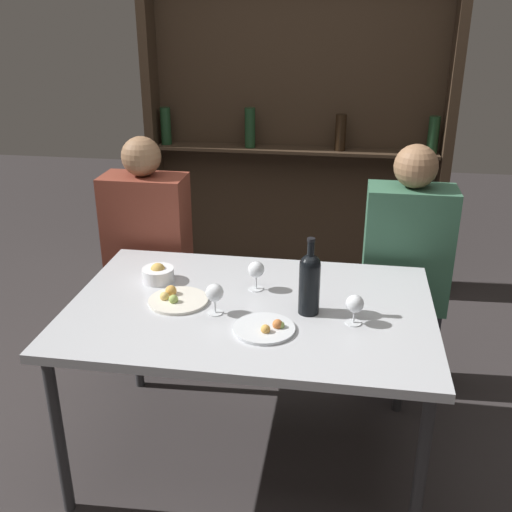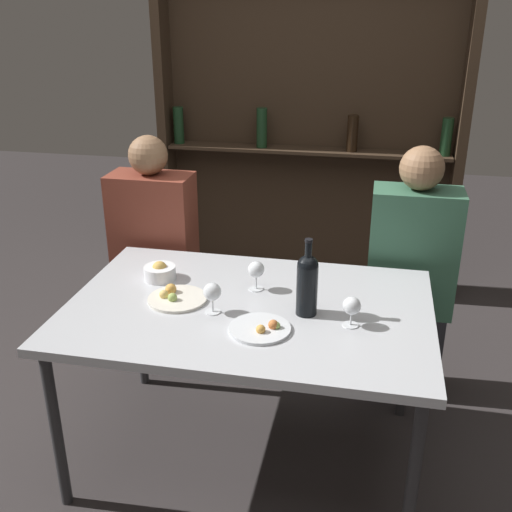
{
  "view_description": "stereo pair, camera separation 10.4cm",
  "coord_description": "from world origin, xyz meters",
  "px_view_note": "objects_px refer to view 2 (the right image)",
  "views": [
    {
      "loc": [
        0.35,
        -2.05,
        1.82
      ],
      "look_at": [
        0.0,
        0.14,
        0.88
      ],
      "focal_mm": 42.0,
      "sensor_mm": 36.0,
      "label": 1
    },
    {
      "loc": [
        0.45,
        -2.03,
        1.82
      ],
      "look_at": [
        0.0,
        0.14,
        0.88
      ],
      "focal_mm": 42.0,
      "sensor_mm": 36.0,
      "label": 2
    }
  ],
  "objects_px": {
    "wine_bottle": "(307,282)",
    "wine_glass_0": "(352,307)",
    "seated_person_left": "(156,262)",
    "food_plate_0": "(261,328)",
    "snack_bowl": "(160,272)",
    "wine_glass_1": "(212,293)",
    "wine_glass_2": "(256,270)",
    "food_plate_1": "(176,297)",
    "seated_person_right": "(409,283)"
  },
  "relations": [
    {
      "from": "food_plate_1",
      "to": "seated_person_right",
      "type": "distance_m",
      "value": 1.16
    },
    {
      "from": "wine_glass_2",
      "to": "food_plate_0",
      "type": "relative_size",
      "value": 0.55
    },
    {
      "from": "wine_glass_1",
      "to": "wine_glass_2",
      "type": "relative_size",
      "value": 0.99
    },
    {
      "from": "food_plate_0",
      "to": "snack_bowl",
      "type": "distance_m",
      "value": 0.61
    },
    {
      "from": "wine_glass_0",
      "to": "food_plate_1",
      "type": "relative_size",
      "value": 0.49
    },
    {
      "from": "food_plate_0",
      "to": "seated_person_right",
      "type": "bearing_deg",
      "value": 55.95
    },
    {
      "from": "snack_bowl",
      "to": "seated_person_right",
      "type": "distance_m",
      "value": 1.18
    },
    {
      "from": "wine_bottle",
      "to": "wine_glass_0",
      "type": "relative_size",
      "value": 2.63
    },
    {
      "from": "wine_bottle",
      "to": "snack_bowl",
      "type": "bearing_deg",
      "value": 164.54
    },
    {
      "from": "seated_person_left",
      "to": "seated_person_right",
      "type": "relative_size",
      "value": 0.99
    },
    {
      "from": "wine_glass_0",
      "to": "snack_bowl",
      "type": "bearing_deg",
      "value": 163.76
    },
    {
      "from": "wine_glass_0",
      "to": "seated_person_left",
      "type": "height_order",
      "value": "seated_person_left"
    },
    {
      "from": "wine_glass_1",
      "to": "seated_person_left",
      "type": "height_order",
      "value": "seated_person_left"
    },
    {
      "from": "wine_glass_2",
      "to": "seated_person_left",
      "type": "bearing_deg",
      "value": 141.84
    },
    {
      "from": "seated_person_right",
      "to": "wine_glass_2",
      "type": "bearing_deg",
      "value": -142.16
    },
    {
      "from": "wine_glass_2",
      "to": "seated_person_left",
      "type": "distance_m",
      "value": 0.84
    },
    {
      "from": "food_plate_1",
      "to": "seated_person_left",
      "type": "bearing_deg",
      "value": 117.37
    },
    {
      "from": "wine_glass_0",
      "to": "seated_person_right",
      "type": "xyz_separation_m",
      "value": [
        0.24,
        0.72,
        -0.22
      ]
    },
    {
      "from": "food_plate_1",
      "to": "seated_person_left",
      "type": "height_order",
      "value": "seated_person_left"
    },
    {
      "from": "wine_bottle",
      "to": "wine_glass_1",
      "type": "height_order",
      "value": "wine_bottle"
    },
    {
      "from": "wine_glass_2",
      "to": "food_plate_0",
      "type": "bearing_deg",
      "value": -75.39
    },
    {
      "from": "food_plate_1",
      "to": "snack_bowl",
      "type": "distance_m",
      "value": 0.21
    },
    {
      "from": "wine_glass_1",
      "to": "wine_glass_2",
      "type": "bearing_deg",
      "value": 61.63
    },
    {
      "from": "seated_person_right",
      "to": "wine_bottle",
      "type": "bearing_deg",
      "value": -122.0
    },
    {
      "from": "food_plate_1",
      "to": "seated_person_right",
      "type": "bearing_deg",
      "value": 34.97
    },
    {
      "from": "snack_bowl",
      "to": "wine_glass_2",
      "type": "bearing_deg",
      "value": -1.91
    },
    {
      "from": "wine_glass_0",
      "to": "food_plate_0",
      "type": "relative_size",
      "value": 0.51
    },
    {
      "from": "wine_bottle",
      "to": "food_plate_0",
      "type": "xyz_separation_m",
      "value": [
        -0.14,
        -0.16,
        -0.12
      ]
    },
    {
      "from": "snack_bowl",
      "to": "wine_glass_1",
      "type": "bearing_deg",
      "value": -38.95
    },
    {
      "from": "wine_glass_2",
      "to": "snack_bowl",
      "type": "relative_size",
      "value": 0.92
    },
    {
      "from": "wine_bottle",
      "to": "food_plate_0",
      "type": "bearing_deg",
      "value": -131.58
    },
    {
      "from": "wine_glass_1",
      "to": "seated_person_right",
      "type": "xyz_separation_m",
      "value": [
        0.77,
        0.73,
        -0.23
      ]
    },
    {
      "from": "wine_glass_0",
      "to": "food_plate_0",
      "type": "distance_m",
      "value": 0.34
    },
    {
      "from": "wine_bottle",
      "to": "wine_glass_0",
      "type": "height_order",
      "value": "wine_bottle"
    },
    {
      "from": "wine_bottle",
      "to": "food_plate_1",
      "type": "relative_size",
      "value": 1.29
    },
    {
      "from": "wine_glass_2",
      "to": "food_plate_1",
      "type": "xyz_separation_m",
      "value": [
        -0.3,
        -0.16,
        -0.08
      ]
    },
    {
      "from": "wine_glass_0",
      "to": "food_plate_1",
      "type": "xyz_separation_m",
      "value": [
        -0.69,
        0.07,
        -0.07
      ]
    },
    {
      "from": "snack_bowl",
      "to": "seated_person_left",
      "type": "height_order",
      "value": "seated_person_left"
    },
    {
      "from": "wine_bottle",
      "to": "wine_glass_0",
      "type": "xyz_separation_m",
      "value": [
        0.17,
        -0.06,
        -0.05
      ]
    },
    {
      "from": "wine_bottle",
      "to": "food_plate_0",
      "type": "relative_size",
      "value": 1.34
    },
    {
      "from": "food_plate_0",
      "to": "seated_person_left",
      "type": "distance_m",
      "value": 1.11
    },
    {
      "from": "wine_glass_0",
      "to": "seated_person_right",
      "type": "bearing_deg",
      "value": 71.34
    },
    {
      "from": "wine_glass_1",
      "to": "seated_person_right",
      "type": "relative_size",
      "value": 0.1
    },
    {
      "from": "wine_glass_2",
      "to": "snack_bowl",
      "type": "height_order",
      "value": "wine_glass_2"
    },
    {
      "from": "food_plate_1",
      "to": "snack_bowl",
      "type": "xyz_separation_m",
      "value": [
        -0.13,
        0.17,
        0.02
      ]
    },
    {
      "from": "snack_bowl",
      "to": "food_plate_1",
      "type": "bearing_deg",
      "value": -53.31
    },
    {
      "from": "wine_glass_0",
      "to": "seated_person_left",
      "type": "relative_size",
      "value": 0.09
    },
    {
      "from": "wine_bottle",
      "to": "seated_person_left",
      "type": "height_order",
      "value": "seated_person_left"
    },
    {
      "from": "wine_bottle",
      "to": "seated_person_left",
      "type": "bearing_deg",
      "value": 142.37
    },
    {
      "from": "wine_bottle",
      "to": "wine_glass_2",
      "type": "height_order",
      "value": "wine_bottle"
    }
  ]
}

